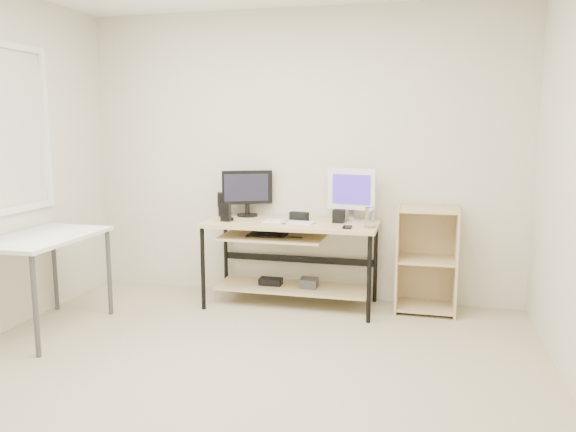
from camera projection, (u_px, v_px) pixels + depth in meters
The scene contains 16 objects.
room at pixel (203, 170), 3.25m from camera, with size 4.01×4.01×2.62m.
desk at pixel (288, 245), 4.90m from camera, with size 1.50×0.65×0.75m.
side_table at pixel (43, 246), 4.25m from camera, with size 0.60×1.00×0.75m.
shelf_unit at pixel (426, 258), 4.79m from camera, with size 0.50×0.40×0.90m.
black_monitor at pixel (247, 190), 5.13m from camera, with size 0.44×0.23×0.42m.
white_imac at pixel (352, 190), 4.89m from camera, with size 0.43×0.14×0.46m.
keyboard at pixel (288, 222), 4.81m from camera, with size 0.44×0.12×0.02m, color white.
mouse at pixel (284, 221), 4.77m from camera, with size 0.06×0.10×0.03m, color #BABABF.
center_speaker at pixel (299, 217), 4.88m from camera, with size 0.16×0.07×0.08m, color black.
speaker_left at pixel (223, 204), 5.17m from camera, with size 0.14×0.14×0.21m.
speaker_right at pixel (339, 216), 4.81m from camera, with size 0.09×0.09×0.11m, color black.
audio_controller at pixel (226, 212), 4.87m from camera, with size 0.08×0.05×0.17m, color black.
volume_puck at pixel (230, 219), 4.92m from camera, with size 0.07×0.07×0.03m, color black.
smartphone at pixel (347, 227), 4.57m from camera, with size 0.07×0.13×0.01m, color black.
coaster at pixel (370, 227), 4.58m from camera, with size 0.10×0.10×0.01m, color #9C7B46.
drinking_glass at pixel (370, 217), 4.56m from camera, with size 0.08×0.08×0.16m, color white.
Camera 1 is at (1.12, -3.00, 1.57)m, focal length 35.00 mm.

